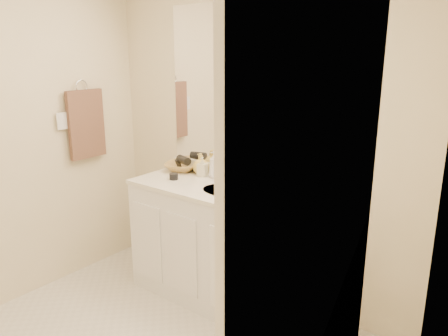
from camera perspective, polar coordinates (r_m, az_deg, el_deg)
The scene contains 25 objects.
wall_back at distance 3.21m, azimuth 3.55°, elevation 3.80°, with size 2.60×0.02×2.40m, color #F3E4BE.
wall_right at distance 1.53m, azimuth 16.81°, elevation -10.21°, with size 0.02×2.60×2.40m, color #F3E4BE.
vanity_cabinet at distance 3.25m, azimuth 0.55°, elevation -10.51°, with size 1.50×0.55×0.85m, color white.
countertop at distance 3.08m, azimuth 0.57°, elevation -3.13°, with size 1.52×0.57×0.03m, color white.
backsplash at distance 3.26m, azimuth 3.32°, elevation -1.06°, with size 1.52×0.03×0.08m, color white.
sink_basin at distance 3.06m, azimuth 0.34°, elevation -3.17°, with size 0.37×0.37×0.02m, color beige.
faucet at distance 3.18m, azimuth 2.31°, elevation -1.20°, with size 0.02×0.02×0.11m, color silver.
mirror at distance 3.15m, azimuth 3.60°, elevation 10.21°, with size 1.48×0.01×1.20m, color white.
blue_mug at distance 3.27m, azimuth 0.14°, elevation -0.52°, with size 0.10×0.10×0.13m, color #162598.
tan_cup at distance 3.05m, azimuth 4.07°, elevation -2.12°, with size 0.07×0.07×0.10m, color tan.
toothbrush at distance 3.01m, azimuth 4.27°, elevation -0.31°, with size 0.01×0.01×0.20m, color #EA3D97.
mouthwash_bottle at distance 2.92m, azimuth 6.01°, elevation -2.23°, with size 0.07×0.07×0.16m, color #0D8FA0.
clear_pump_bottle at distance 2.91m, azimuth 10.14°, elevation -2.35°, with size 0.07×0.07×0.17m, color silver.
soap_dish at distance 2.75m, azimuth 6.69°, elevation -5.09°, with size 0.09×0.07×0.01m, color silver.
green_soap at distance 2.74m, azimuth 6.70°, elevation -4.71°, with size 0.08×0.05×0.03m, color #78C931.
orange_comb at distance 2.88m, azimuth 0.32°, elevation -4.06°, with size 0.11×0.02×0.00m, color orange.
dark_jar at distance 3.33m, azimuth -6.58°, elevation -1.10°, with size 0.07×0.07×0.05m, color black.
soap_bottle_white at distance 3.33m, azimuth -1.28°, elevation 0.46°, with size 0.08×0.08×0.21m, color white.
soap_bottle_cream at distance 3.38m, azimuth -2.84°, elevation 0.16°, with size 0.07×0.07×0.15m, color #EEE7C2.
soap_bottle_yellow at distance 3.45m, azimuth -3.06°, elevation 0.57°, with size 0.13×0.13×0.16m, color #E8C95A.
wicker_basket at distance 3.56m, azimuth -5.51°, elevation 0.20°, with size 0.27×0.27×0.07m, color #AD8745.
hair_dryer at distance 3.54m, azimuth -5.29°, elevation 1.04°, with size 0.07×0.07×0.13m, color black.
towel_ring at distance 3.69m, azimuth -18.11°, elevation 10.09°, with size 0.11×0.11×0.01m, color silver.
hand_towel at distance 3.71m, azimuth -17.55°, elevation 5.47°, with size 0.04×0.32×0.55m, color #432D24.
switch_plate at distance 3.61m, azimuth -20.41°, elevation 5.77°, with size 0.01×0.09×0.13m, color white.
Camera 1 is at (1.76, -1.31, 1.84)m, focal length 35.00 mm.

